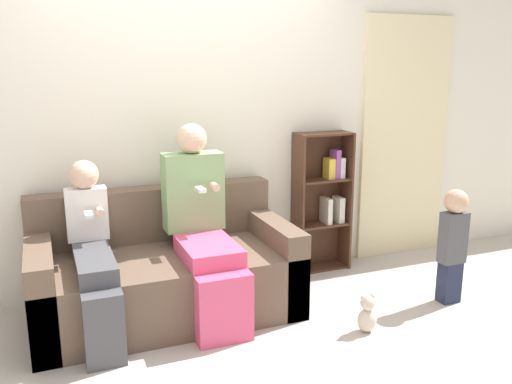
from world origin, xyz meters
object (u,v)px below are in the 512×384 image
Objects in this scene: couch at (165,274)px; teddy_bear at (367,314)px; adult_seated at (202,221)px; bookshelf at (322,198)px; child_seated at (93,252)px; toddler_standing at (453,240)px.

couch is 6.69× the size of teddy_bear.
adult_seated is 1.26m from bookshelf.
couch is 1.61× the size of child_seated.
adult_seated is 1.12× the size of bookshelf.
teddy_bear is at bearing -36.89° from adult_seated.
bookshelf is 1.26m from teddy_bear.
child_seated is 1.29× the size of toddler_standing.
adult_seated reaches higher than teddy_bear.
toddler_standing is (2.42, -0.45, -0.09)m from child_seated.
couch is 2.05m from toddler_standing.
bookshelf is at bearing 76.23° from teddy_bear.
teddy_bear is at bearing -168.02° from toddler_standing.
bookshelf reaches higher than toddler_standing.
child_seated is at bearing -175.88° from adult_seated.
bookshelf is at bearing 21.53° from adult_seated.
child_seated is (-0.72, -0.05, -0.11)m from adult_seated.
child_seated reaches higher than toddler_standing.
child_seated is at bearing -164.80° from bookshelf.
couch is 0.46m from adult_seated.
adult_seated is at bearing -20.74° from couch.
child_seated reaches higher than couch.
toddler_standing is 1.11m from bookshelf.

